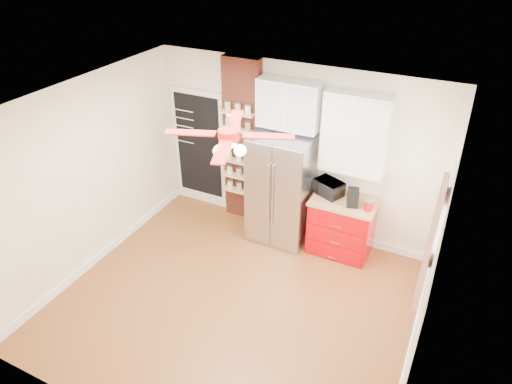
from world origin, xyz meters
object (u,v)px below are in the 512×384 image
at_px(red_cabinet, 341,226).
at_px(pantry_jar_oats, 230,139).
at_px(fridge, 281,189).
at_px(canister_left, 368,206).
at_px(toaster_oven, 329,188).
at_px(coffee_maker, 353,198).
at_px(ceiling_fan, 229,135).

height_order(red_cabinet, pantry_jar_oats, pantry_jar_oats).
xyz_separation_m(fridge, pantry_jar_oats, (-0.97, 0.17, 0.55)).
bearing_deg(pantry_jar_oats, fridge, -10.02).
distance_m(red_cabinet, canister_left, 0.65).
height_order(toaster_oven, coffee_maker, coffee_maker).
height_order(toaster_oven, canister_left, toaster_oven).
height_order(ceiling_fan, toaster_oven, ceiling_fan).
distance_m(canister_left, pantry_jar_oats, 2.36).
height_order(canister_left, pantry_jar_oats, pantry_jar_oats).
distance_m(ceiling_fan, canister_left, 2.49).
bearing_deg(pantry_jar_oats, red_cabinet, -3.57).
xyz_separation_m(fridge, ceiling_fan, (0.05, -1.63, 1.55)).
distance_m(ceiling_fan, toaster_oven, 2.33).
height_order(coffee_maker, pantry_jar_oats, pantry_jar_oats).
xyz_separation_m(red_cabinet, canister_left, (0.36, -0.11, 0.52)).
relative_size(fridge, ceiling_fan, 1.25).
xyz_separation_m(ceiling_fan, toaster_oven, (0.65, 1.74, -1.41)).
xyz_separation_m(red_cabinet, ceiling_fan, (-0.92, -1.68, 1.97)).
bearing_deg(canister_left, coffee_maker, 172.58).
bearing_deg(red_cabinet, ceiling_fan, -118.71).
bearing_deg(canister_left, fridge, 177.57).
xyz_separation_m(canister_left, pantry_jar_oats, (-2.30, 0.23, 0.45)).
relative_size(fridge, coffee_maker, 6.82).
height_order(fridge, coffee_maker, fridge).
xyz_separation_m(fridge, red_cabinet, (0.97, 0.05, -0.42)).
distance_m(toaster_oven, pantry_jar_oats, 1.72).
bearing_deg(pantry_jar_oats, canister_left, -5.65).
height_order(fridge, canister_left, fridge).
xyz_separation_m(toaster_oven, coffee_maker, (0.40, -0.14, 0.02)).
bearing_deg(fridge, canister_left, -2.43).
xyz_separation_m(ceiling_fan, canister_left, (1.28, 1.57, -1.45)).
height_order(red_cabinet, ceiling_fan, ceiling_fan).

